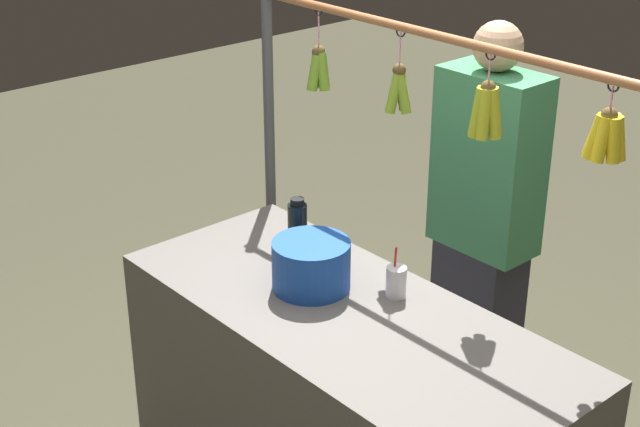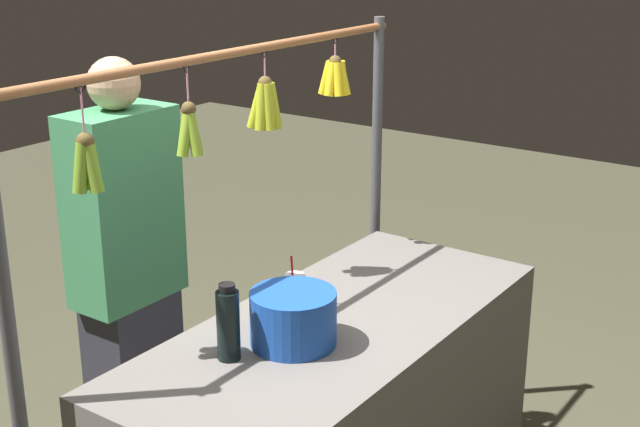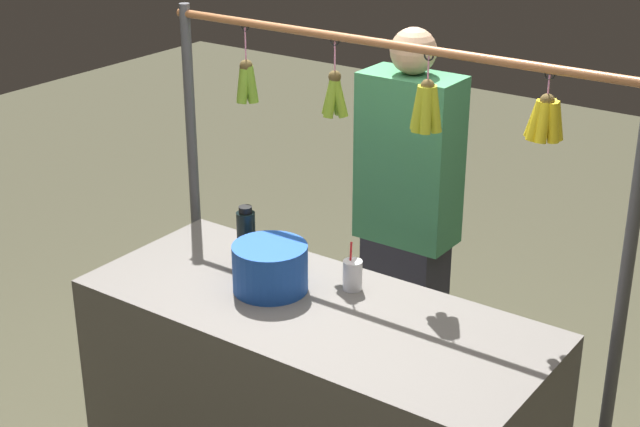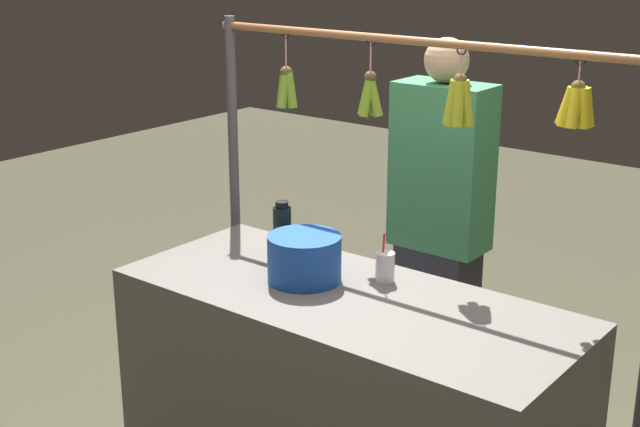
{
  "view_description": "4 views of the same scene",
  "coord_description": "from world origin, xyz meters",
  "px_view_note": "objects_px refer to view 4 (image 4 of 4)",
  "views": [
    {
      "loc": [
        -1.99,
        1.87,
        2.55
      ],
      "look_at": [
        0.14,
        0.0,
        1.23
      ],
      "focal_mm": 52.52,
      "sensor_mm": 36.0,
      "label": 1
    },
    {
      "loc": [
        2.24,
        1.52,
        2.21
      ],
      "look_at": [
        0.08,
        0.0,
        1.33
      ],
      "focal_mm": 49.58,
      "sensor_mm": 36.0,
      "label": 2
    },
    {
      "loc": [
        -1.76,
        2.43,
        2.54
      ],
      "look_at": [
        -0.03,
        0.0,
        1.28
      ],
      "focal_mm": 53.65,
      "sensor_mm": 36.0,
      "label": 3
    },
    {
      "loc": [
        -1.75,
        2.38,
        2.17
      ],
      "look_at": [
        0.12,
        0.0,
        1.2
      ],
      "focal_mm": 49.61,
      "sensor_mm": 36.0,
      "label": 4
    }
  ],
  "objects_px": {
    "water_bottle": "(282,233)",
    "blue_bucket": "(304,258)",
    "vendor_person": "(439,239)",
    "drink_cup": "(385,267)"
  },
  "relations": [
    {
      "from": "water_bottle",
      "to": "blue_bucket",
      "type": "distance_m",
      "value": 0.22
    },
    {
      "from": "water_bottle",
      "to": "blue_bucket",
      "type": "height_order",
      "value": "water_bottle"
    },
    {
      "from": "water_bottle",
      "to": "blue_bucket",
      "type": "bearing_deg",
      "value": 152.45
    },
    {
      "from": "vendor_person",
      "to": "blue_bucket",
      "type": "bearing_deg",
      "value": 84.51
    },
    {
      "from": "water_bottle",
      "to": "vendor_person",
      "type": "height_order",
      "value": "vendor_person"
    },
    {
      "from": "blue_bucket",
      "to": "water_bottle",
      "type": "bearing_deg",
      "value": -27.55
    },
    {
      "from": "water_bottle",
      "to": "drink_cup",
      "type": "xyz_separation_m",
      "value": [
        -0.44,
        -0.07,
        -0.06
      ]
    },
    {
      "from": "blue_bucket",
      "to": "vendor_person",
      "type": "distance_m",
      "value": 0.86
    },
    {
      "from": "water_bottle",
      "to": "vendor_person",
      "type": "distance_m",
      "value": 0.81
    },
    {
      "from": "blue_bucket",
      "to": "vendor_person",
      "type": "bearing_deg",
      "value": -95.49
    }
  ]
}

